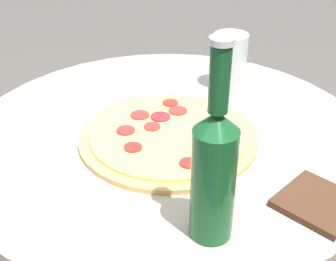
% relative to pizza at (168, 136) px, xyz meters
% --- Properties ---
extents(table, '(0.80, 0.80, 0.76)m').
position_rel_pizza_xyz_m(table, '(-0.03, -0.01, -0.22)').
color(table, '#B2A893').
rests_on(table, ground_plane).
extents(pizza, '(0.34, 0.34, 0.02)m').
position_rel_pizza_xyz_m(pizza, '(0.00, 0.00, 0.00)').
color(pizza, tan).
rests_on(pizza, table).
extents(beer_bottle, '(0.06, 0.06, 0.29)m').
position_rel_pizza_xyz_m(beer_bottle, '(0.21, 0.15, 0.10)').
color(beer_bottle, '#144C23').
rests_on(beer_bottle, table).
extents(drinking_glass, '(0.08, 0.08, 0.13)m').
position_rel_pizza_xyz_m(drinking_glass, '(-0.27, 0.04, 0.06)').
color(drinking_glass, '#ADBCC6').
rests_on(drinking_glass, table).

